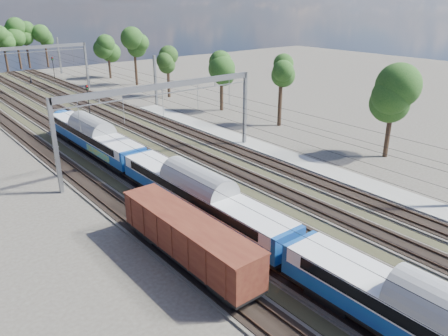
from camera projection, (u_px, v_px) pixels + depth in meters
ground at (431, 302)px, 26.30m from camera, size 220.00×220.00×0.00m
track_bed at (107, 134)px, 58.82m from camera, size 21.00×130.00×0.34m
platform at (308, 164)px, 47.76m from camera, size 3.00×70.00×0.30m
catenary at (81, 79)px, 62.30m from camera, size 25.65×130.00×9.00m
tree_belt at (34, 42)px, 94.49m from camera, size 40.45×101.62×12.08m
emu_train at (202, 192)px, 35.16m from camera, size 2.98×63.00×4.36m
freight_boxcar at (188, 237)px, 29.44m from camera, size 2.70×13.06×3.37m
worker at (31, 80)px, 92.75m from camera, size 0.66×0.76×1.77m
signal_near at (88, 100)px, 62.30m from camera, size 0.38×0.35×5.72m
signal_far at (53, 67)px, 93.48m from camera, size 0.38×0.35×5.50m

